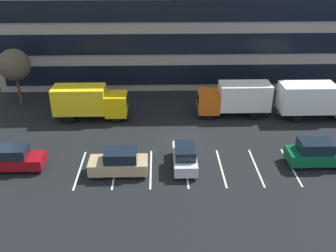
% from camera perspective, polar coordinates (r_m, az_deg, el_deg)
% --- Properties ---
extents(ground_plane, '(120.00, 120.00, 0.00)m').
position_cam_1_polar(ground_plane, '(33.81, 2.25, -2.27)').
color(ground_plane, black).
extents(lot_markings, '(16.94, 5.40, 0.01)m').
position_cam_1_polar(lot_markings, '(30.03, 2.76, -6.41)').
color(lot_markings, silver).
rests_on(lot_markings, ground_plane).
extents(box_truck_orange, '(7.34, 2.43, 3.40)m').
position_cam_1_polar(box_truck_orange, '(38.41, 10.11, 4.23)').
color(box_truck_orange, '#D85914').
rests_on(box_truck_orange, ground_plane).
extents(box_truck_yellow_all, '(7.32, 2.42, 3.39)m').
position_cam_1_polar(box_truck_yellow_all, '(37.87, -11.86, 3.72)').
color(box_truck_yellow_all, yellow).
rests_on(box_truck_yellow_all, ground_plane).
extents(box_truck_blue, '(7.68, 2.54, 3.56)m').
position_cam_1_polar(box_truck_blue, '(40.05, 21.50, 3.81)').
color(box_truck_blue, '#194799').
rests_on(box_truck_blue, ground_plane).
extents(suv_tan, '(4.48, 1.90, 2.03)m').
position_cam_1_polar(suv_tan, '(29.13, -7.42, -5.52)').
color(suv_tan, tan).
rests_on(suv_tan, ground_plane).
extents(suv_maroon, '(4.26, 1.81, 1.93)m').
position_cam_1_polar(suv_maroon, '(31.80, -22.13, -4.58)').
color(suv_maroon, maroon).
rests_on(suv_maroon, ground_plane).
extents(suv_silver, '(1.78, 4.21, 1.90)m').
position_cam_1_polar(suv_silver, '(29.77, 2.55, -4.64)').
color(suv_silver, silver).
rests_on(suv_silver, ground_plane).
extents(suv_forest, '(4.72, 2.00, 2.13)m').
position_cam_1_polar(suv_forest, '(32.21, 21.57, -3.84)').
color(suv_forest, '#0C5933').
rests_on(suv_forest, ground_plane).
extents(bare_tree, '(3.30, 3.30, 6.18)m').
position_cam_1_polar(bare_tree, '(42.39, -22.27, 8.55)').
color(bare_tree, '#473323').
rests_on(bare_tree, ground_plane).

